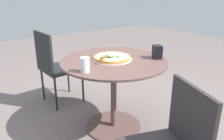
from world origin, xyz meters
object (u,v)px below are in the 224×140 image
Objects in this scene: pizza_server at (107,56)px; drinking_cup at (85,65)px; patio_table at (114,79)px; napkin_dispenser at (157,52)px; pizza_on_tray at (112,58)px; patio_chair_far at (54,63)px.

pizza_server is 0.32m from drinking_cup.
napkin_dispenser reaches higher than patio_table.
drinking_cup is at bearing -157.13° from pizza_server.
drinking_cup reaches higher than pizza_on_tray.
napkin_dispenser is at bearing -29.37° from pizza_on_tray.
patio_chair_far is at bearing 56.98° from napkin_dispenser.
napkin_dispenser is (0.37, -0.18, 0.26)m from patio_table.
pizza_on_tray is at bearing 85.20° from napkin_dispenser.
patio_chair_far is (-0.27, 0.83, -0.01)m from patio_table.
napkin_dispenser is (0.45, -0.17, 0.01)m from pizza_server.
patio_table is 0.26m from pizza_server.
pizza_on_tray is 0.88m from patio_chair_far.
patio_chair_far reaches higher than pizza_on_tray.
drinking_cup is at bearing -160.21° from patio_table.
napkin_dispenser is at bearing -21.31° from pizza_server.
patio_table is 8.02× the size of napkin_dispenser.
patio_table is 0.49m from napkin_dispenser.
napkin_dispenser is 1.23m from patio_chair_far.
pizza_server is 1.75× the size of drinking_cup.
pizza_on_tray is 1.77× the size of pizza_server.
patio_table is 4.69× the size of pizza_server.
pizza_server reaches higher than patio_table.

